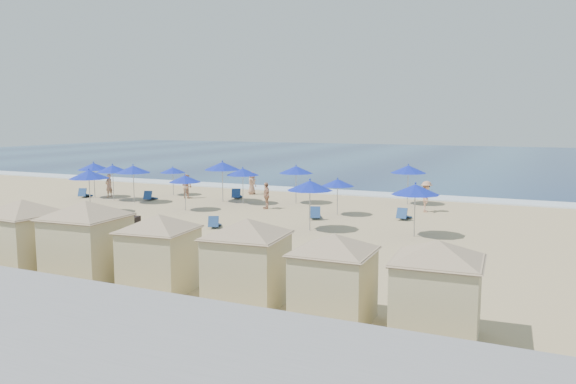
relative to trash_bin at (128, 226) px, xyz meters
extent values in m
plane|color=tan|center=(1.68, 2.93, -0.44)|extent=(160.00, 160.00, 0.00)
cube|color=navy|center=(1.68, 57.93, -0.41)|extent=(160.00, 80.00, 0.06)
cube|color=white|center=(1.68, 18.43, -0.40)|extent=(160.00, 2.50, 0.08)
cube|color=black|center=(0.00, 0.00, 0.00)|extent=(1.07, 1.07, 0.87)
cube|color=#C9BB8A|center=(1.16, -6.52, 0.60)|extent=(2.18, 2.18, 2.07)
cube|color=tan|center=(1.16, -6.52, 1.64)|extent=(2.29, 2.29, 0.08)
pyramid|color=tan|center=(1.16, -6.52, 2.16)|extent=(4.54, 4.54, 0.52)
cube|color=#C9BB8A|center=(3.80, -6.30, 0.64)|extent=(2.28, 2.28, 2.14)
cube|color=tan|center=(3.80, -6.30, 1.71)|extent=(2.40, 2.40, 0.09)
pyramid|color=tan|center=(3.80, -6.30, 2.24)|extent=(4.69, 4.69, 0.54)
cube|color=#C9BB8A|center=(6.53, -6.09, 0.53)|extent=(2.11, 2.11, 1.92)
cube|color=tan|center=(6.53, -6.09, 1.49)|extent=(2.22, 2.22, 0.08)
pyramid|color=tan|center=(6.53, -6.09, 1.97)|extent=(4.19, 4.19, 0.48)
cube|color=#C9BB8A|center=(9.60, -6.08, 0.57)|extent=(2.18, 2.18, 2.00)
cube|color=tan|center=(9.60, -6.08, 1.57)|extent=(2.29, 2.29, 0.08)
pyramid|color=tan|center=(9.60, -6.08, 2.07)|extent=(4.37, 4.37, 0.50)
cube|color=#C9BB8A|center=(12.33, -6.36, 0.51)|extent=(1.93, 1.93, 1.88)
cube|color=tan|center=(12.33, -6.36, 1.45)|extent=(2.03, 2.03, 0.08)
pyramid|color=tan|center=(12.33, -6.36, 1.92)|extent=(4.12, 4.12, 0.47)
cube|color=#C9BB8A|center=(14.97, -6.45, 0.54)|extent=(2.08, 2.08, 1.95)
cube|color=tan|center=(14.97, -6.45, 1.52)|extent=(2.18, 2.18, 0.08)
pyramid|color=tan|center=(14.97, -6.45, 2.01)|extent=(4.28, 4.28, 0.49)
cylinder|color=#A5A8AD|center=(-10.70, 9.02, 0.54)|extent=(0.05, 0.05, 1.95)
cone|color=#0F21AA|center=(-10.70, 9.02, 1.69)|extent=(2.15, 2.15, 0.46)
sphere|color=#0F21AA|center=(-10.70, 9.02, 1.97)|extent=(0.08, 0.08, 0.08)
cylinder|color=#A5A8AD|center=(-6.64, 8.23, 0.55)|extent=(0.05, 0.05, 1.97)
cone|color=#0F21AA|center=(-6.64, 8.23, 1.71)|extent=(2.17, 2.17, 0.47)
sphere|color=#0F21AA|center=(-6.64, 8.23, 2.00)|extent=(0.08, 0.08, 0.08)
cylinder|color=#A5A8AD|center=(-6.60, 12.29, 0.37)|extent=(0.04, 0.04, 1.62)
cone|color=#0F21AA|center=(-6.60, 12.29, 1.33)|extent=(1.79, 1.79, 0.38)
sphere|color=#0F21AA|center=(-6.60, 12.29, 1.57)|extent=(0.07, 0.07, 0.07)
cylinder|color=#A5A8AD|center=(-6.25, 4.05, 0.57)|extent=(0.05, 0.05, 2.02)
cone|color=#0F21AA|center=(-6.25, 4.05, 1.77)|extent=(2.23, 2.23, 0.48)
sphere|color=#0F21AA|center=(-6.25, 4.05, 2.06)|extent=(0.09, 0.09, 0.09)
cylinder|color=#A5A8AD|center=(-1.76, 11.03, 0.63)|extent=(0.06, 0.06, 2.12)
cone|color=#0F21AA|center=(-1.76, 11.03, 1.88)|extent=(2.35, 2.35, 0.50)
sphere|color=#0F21AA|center=(-1.76, 11.03, 2.19)|extent=(0.09, 0.09, 0.09)
cylinder|color=#A5A8AD|center=(-0.10, 10.74, 0.50)|extent=(0.05, 0.05, 1.86)
cone|color=#0F21AA|center=(-0.10, 10.74, 1.60)|extent=(2.06, 2.06, 0.44)
sphere|color=#0F21AA|center=(-0.10, 10.74, 1.87)|extent=(0.08, 0.08, 0.08)
cylinder|color=#A5A8AD|center=(-1.91, 7.13, 0.41)|extent=(0.04, 0.04, 1.69)
cone|color=#0F21AA|center=(-1.91, 7.13, 1.42)|extent=(1.87, 1.87, 0.40)
sphere|color=#0F21AA|center=(-1.91, 7.13, 1.66)|extent=(0.07, 0.07, 0.07)
cylinder|color=#A5A8AD|center=(2.81, 12.40, 0.54)|extent=(0.05, 0.05, 1.96)
cone|color=#0F21AA|center=(2.81, 12.40, 1.70)|extent=(2.17, 2.17, 0.46)
sphere|color=#0F21AA|center=(2.81, 12.40, 1.99)|extent=(0.08, 0.08, 0.08)
cylinder|color=#A5A8AD|center=(7.01, 4.67, 0.56)|extent=(0.05, 0.05, 1.98)
cone|color=#0F21AA|center=(7.01, 4.67, 1.73)|extent=(2.19, 2.19, 0.47)
sphere|color=#0F21AA|center=(7.01, 4.67, 2.02)|extent=(0.08, 0.08, 0.08)
cylinder|color=#A5A8AD|center=(9.32, 14.93, 0.58)|extent=(0.05, 0.05, 2.02)
cone|color=#0F21AA|center=(9.32, 14.93, 1.77)|extent=(2.24, 2.24, 0.48)
sphere|color=#0F21AA|center=(9.32, 14.93, 2.07)|extent=(0.09, 0.09, 0.09)
cylinder|color=#A5A8AD|center=(6.71, 9.31, 0.40)|extent=(0.04, 0.04, 1.66)
cone|color=#0F21AA|center=(6.71, 9.31, 1.38)|extent=(1.84, 1.84, 0.39)
sphere|color=#0F21AA|center=(6.71, 9.31, 1.62)|extent=(0.07, 0.07, 0.07)
cylinder|color=#A5A8AD|center=(11.85, 5.35, 0.55)|extent=(0.05, 0.05, 1.97)
cone|color=#0F21AA|center=(11.85, 5.35, 1.72)|extent=(2.18, 2.18, 0.47)
sphere|color=#0F21AA|center=(11.85, 5.35, 2.00)|extent=(0.08, 0.08, 0.08)
cylinder|color=#A5A8AD|center=(-8.60, 8.53, 0.52)|extent=(0.05, 0.05, 1.92)
cone|color=#0F21AA|center=(-8.60, 8.53, 1.66)|extent=(2.12, 2.12, 0.45)
sphere|color=#0F21AA|center=(-8.60, 8.53, 1.94)|extent=(0.08, 0.08, 0.08)
cube|color=navy|center=(-11.47, 8.95, -0.28)|extent=(0.88, 1.25, 0.31)
cube|color=navy|center=(-11.31, 8.49, -0.05)|extent=(0.61, 0.47, 0.55)
cube|color=navy|center=(-6.48, 9.68, -0.28)|extent=(0.82, 1.25, 0.32)
cube|color=navy|center=(-6.36, 9.21, -0.05)|extent=(0.60, 0.44, 0.56)
cube|color=navy|center=(-1.71, 12.76, -0.27)|extent=(1.02, 1.37, 0.34)
cube|color=navy|center=(-1.51, 12.28, -0.02)|extent=(0.67, 0.54, 0.60)
cube|color=navy|center=(2.46, 3.43, -0.29)|extent=(0.90, 1.19, 0.30)
cube|color=navy|center=(2.64, 3.02, -0.07)|extent=(0.58, 0.47, 0.52)
cube|color=navy|center=(5.99, 7.83, -0.27)|extent=(0.99, 1.37, 0.34)
cube|color=navy|center=(6.17, 7.34, -0.02)|extent=(0.67, 0.53, 0.61)
cube|color=navy|center=(10.39, 9.63, -0.28)|extent=(0.61, 1.18, 0.32)
cube|color=navy|center=(10.37, 9.14, -0.05)|extent=(0.56, 0.35, 0.56)
imported|color=tan|center=(-9.95, 9.58, 0.36)|extent=(0.39, 0.59, 1.59)
imported|color=tan|center=(-4.86, 11.46, 0.37)|extent=(0.88, 0.74, 1.61)
imported|color=tan|center=(2.11, 9.65, 0.35)|extent=(0.90, 0.95, 1.58)
imported|color=tan|center=(10.96, 12.50, 0.46)|extent=(0.86, 1.25, 1.79)
imported|color=tan|center=(-1.80, 15.00, 0.37)|extent=(0.55, 0.81, 1.61)
camera|label=1|loc=(17.24, -19.67, 4.82)|focal=35.00mm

